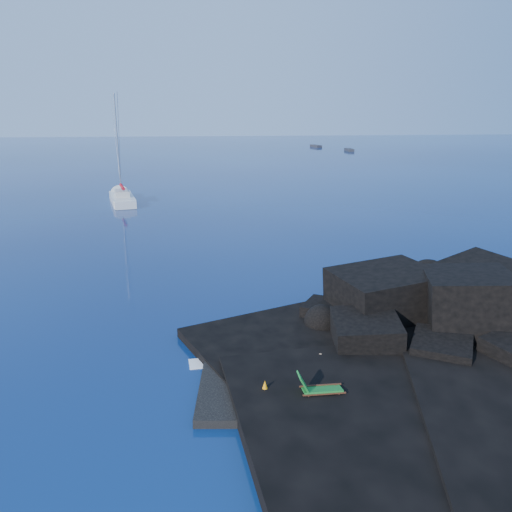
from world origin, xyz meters
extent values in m
plane|color=#030F37|center=(0.00, 0.00, 0.00)|extent=(400.00, 400.00, 0.00)
cube|color=black|center=(4.50, 0.50, 0.00)|extent=(9.08, 6.86, 0.70)
cube|color=white|center=(5.10, 1.97, 0.38)|extent=(2.02, 1.20, 0.05)
cone|color=orange|center=(2.76, -0.64, 0.65)|extent=(0.46, 0.46, 0.61)
cube|color=#2A292E|center=(35.57, 132.58, 0.00)|extent=(2.75, 5.24, 0.67)
cube|color=#28282D|center=(41.34, 117.42, 0.00)|extent=(1.73, 5.10, 0.67)
camera|label=1|loc=(0.49, -17.61, 11.05)|focal=35.00mm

